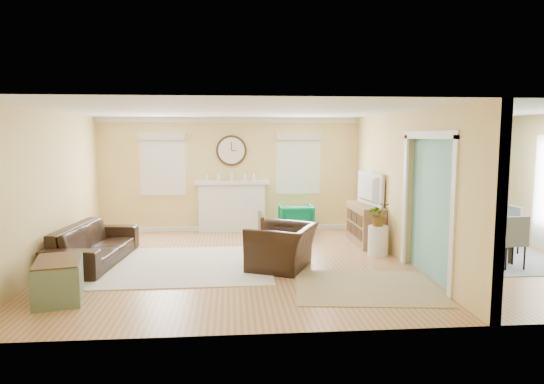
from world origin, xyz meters
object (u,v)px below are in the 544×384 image
Objects in this scene: sofa at (94,244)px; dining_table at (474,238)px; eames_chair at (282,247)px; green_chair at (296,220)px; credenza at (365,224)px.

sofa is 6.86m from dining_table.
eames_chair reaches higher than sofa.
green_chair is at bearing 65.13° from dining_table.
sofa is 3.06× the size of green_chair.
green_chair is 3.66m from dining_table.
eames_chair reaches higher than green_chair.
dining_table is at bearing 125.15° from eames_chair.
credenza is 2.06m from dining_table.
eames_chair is at bearing -95.20° from sofa.
sofa is at bearing -167.71° from credenza.
eames_chair is at bearing 77.72° from green_chair.
green_chair is 0.45× the size of dining_table.
dining_table is at bearing -29.38° from credenza.
sofa reaches higher than dining_table.
eames_chair reaches higher than dining_table.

